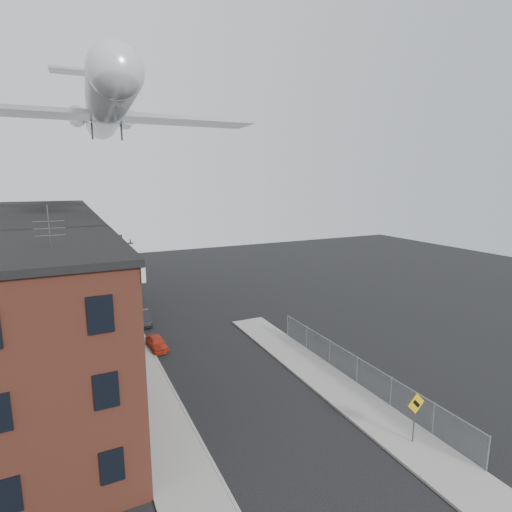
% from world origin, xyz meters
% --- Properties ---
extents(ground, '(120.00, 120.00, 0.00)m').
position_xyz_m(ground, '(0.00, 0.00, 0.00)').
color(ground, black).
rests_on(ground, ground).
extents(sidewalk_left, '(3.00, 62.00, 0.12)m').
position_xyz_m(sidewalk_left, '(-5.50, 24.00, 0.06)').
color(sidewalk_left, gray).
rests_on(sidewalk_left, ground).
extents(sidewalk_right, '(3.00, 26.00, 0.12)m').
position_xyz_m(sidewalk_right, '(5.50, 6.00, 0.06)').
color(sidewalk_right, gray).
rests_on(sidewalk_right, ground).
extents(curb_left, '(0.15, 62.00, 0.14)m').
position_xyz_m(curb_left, '(-4.05, 24.00, 0.07)').
color(curb_left, gray).
rests_on(curb_left, ground).
extents(curb_right, '(0.15, 26.00, 0.14)m').
position_xyz_m(curb_right, '(4.05, 6.00, 0.07)').
color(curb_right, gray).
rests_on(curb_right, ground).
extents(corner_building, '(10.31, 12.30, 12.15)m').
position_xyz_m(corner_building, '(-12.00, 7.00, 5.16)').
color(corner_building, '#341910').
rests_on(corner_building, ground).
extents(row_house_a, '(11.98, 7.00, 10.30)m').
position_xyz_m(row_house_a, '(-11.96, 16.50, 5.13)').
color(row_house_a, slate).
rests_on(row_house_a, ground).
extents(row_house_b, '(11.98, 7.00, 10.30)m').
position_xyz_m(row_house_b, '(-11.96, 23.50, 5.13)').
color(row_house_b, '#766A5E').
rests_on(row_house_b, ground).
extents(row_house_c, '(11.98, 7.00, 10.30)m').
position_xyz_m(row_house_c, '(-11.96, 30.50, 5.13)').
color(row_house_c, slate).
rests_on(row_house_c, ground).
extents(row_house_d, '(11.98, 7.00, 10.30)m').
position_xyz_m(row_house_d, '(-11.96, 37.50, 5.13)').
color(row_house_d, '#766A5E').
rests_on(row_house_d, ground).
extents(row_house_e, '(11.98, 7.00, 10.30)m').
position_xyz_m(row_house_e, '(-11.96, 44.50, 5.13)').
color(row_house_e, slate).
rests_on(row_house_e, ground).
extents(chainlink_fence, '(0.06, 18.06, 1.90)m').
position_xyz_m(chainlink_fence, '(7.00, 5.00, 1.00)').
color(chainlink_fence, gray).
rests_on(chainlink_fence, ground).
extents(warning_sign, '(1.10, 0.11, 2.80)m').
position_xyz_m(warning_sign, '(5.60, -1.03, 1.88)').
color(warning_sign, '#515156').
rests_on(warning_sign, ground).
extents(utility_pole, '(1.80, 0.26, 9.00)m').
position_xyz_m(utility_pole, '(-5.60, 18.00, 4.67)').
color(utility_pole, black).
rests_on(utility_pole, ground).
extents(street_tree, '(3.22, 3.20, 5.20)m').
position_xyz_m(street_tree, '(-5.27, 27.92, 3.45)').
color(street_tree, black).
rests_on(street_tree, ground).
extents(car_near, '(1.45, 3.18, 1.06)m').
position_xyz_m(car_near, '(-3.60, 16.21, 0.53)').
color(car_near, '#B32B17').
rests_on(car_near, ground).
extents(car_mid, '(1.39, 3.73, 1.22)m').
position_xyz_m(car_mid, '(-3.60, 22.40, 0.61)').
color(car_mid, black).
rests_on(car_mid, ground).
extents(car_far, '(2.13, 4.21, 1.17)m').
position_xyz_m(car_far, '(-3.60, 30.23, 0.59)').
color(car_far, slate).
rests_on(car_far, ground).
extents(airplane, '(26.29, 30.02, 8.70)m').
position_xyz_m(airplane, '(-5.10, 26.99, 19.72)').
color(airplane, silver).
rests_on(airplane, ground).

